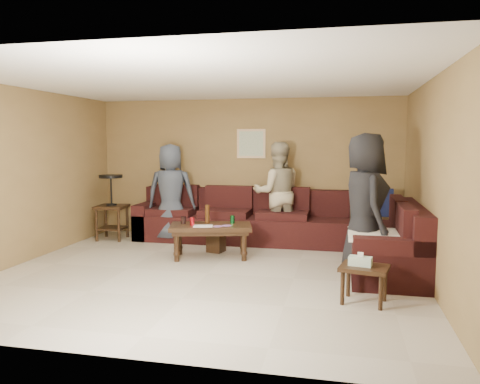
# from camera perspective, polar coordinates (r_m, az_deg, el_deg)

# --- Properties ---
(room) EXTENTS (5.60, 5.50, 2.50)m
(room) POSITION_cam_1_polar(r_m,az_deg,el_deg) (6.05, -4.05, 5.45)
(room) COLOR #B0A895
(room) RESTS_ON ground
(sectional_sofa) EXTENTS (4.65, 2.90, 0.97)m
(sectional_sofa) POSITION_cam_1_polar(r_m,az_deg,el_deg) (7.51, 5.31, -4.68)
(sectional_sofa) COLOR black
(sectional_sofa) RESTS_ON ground
(coffee_table) EXTENTS (1.31, 0.88, 0.78)m
(coffee_table) POSITION_cam_1_polar(r_m,az_deg,el_deg) (7.03, -3.62, -4.61)
(coffee_table) COLOR black
(coffee_table) RESTS_ON ground
(end_table_left) EXTENTS (0.55, 0.55, 1.15)m
(end_table_left) POSITION_cam_1_polar(r_m,az_deg,el_deg) (8.60, -15.38, -1.63)
(end_table_left) COLOR black
(end_table_left) RESTS_ON ground
(side_table_right) EXTENTS (0.57, 0.50, 0.55)m
(side_table_right) POSITION_cam_1_polar(r_m,az_deg,el_deg) (5.26, 14.82, -9.20)
(side_table_right) COLOR black
(side_table_right) RESTS_ON ground
(waste_bin) EXTENTS (0.28, 0.28, 0.28)m
(waste_bin) POSITION_cam_1_polar(r_m,az_deg,el_deg) (7.44, -2.94, -6.22)
(waste_bin) COLOR black
(waste_bin) RESTS_ON ground
(wall_art) EXTENTS (0.52, 0.04, 0.52)m
(wall_art) POSITION_cam_1_polar(r_m,az_deg,el_deg) (8.44, 1.38, 5.92)
(wall_art) COLOR tan
(wall_art) RESTS_ON ground
(person_left) EXTENTS (0.91, 0.67, 1.70)m
(person_left) POSITION_cam_1_polar(r_m,az_deg,el_deg) (8.22, -8.41, -0.09)
(person_left) COLOR #323946
(person_left) RESTS_ON ground
(person_middle) EXTENTS (0.99, 0.86, 1.73)m
(person_middle) POSITION_cam_1_polar(r_m,az_deg,el_deg) (8.02, 4.56, -0.09)
(person_middle) COLOR tan
(person_middle) RESTS_ON ground
(person_right) EXTENTS (0.81, 1.03, 1.85)m
(person_right) POSITION_cam_1_polar(r_m,az_deg,el_deg) (6.27, 14.99, -1.48)
(person_right) COLOR black
(person_right) RESTS_ON ground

